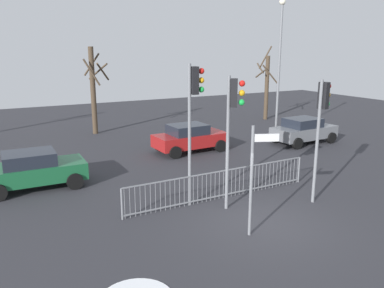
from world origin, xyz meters
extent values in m
plane|color=#2D2D33|center=(0.00, 0.00, 0.00)|extent=(60.00, 60.00, 0.00)
cylinder|color=slate|center=(2.71, 0.58, 2.17)|extent=(0.11, 0.11, 4.34)
cube|color=black|center=(2.87, 0.61, 3.79)|extent=(0.28, 0.36, 0.90)
sphere|color=red|center=(3.12, 0.67, 4.09)|extent=(0.20, 0.20, 0.20)
sphere|color=orange|center=(3.12, 0.67, 3.79)|extent=(0.20, 0.20, 0.20)
sphere|color=green|center=(3.12, 0.67, 3.49)|extent=(0.20, 0.20, 0.20)
cylinder|color=slate|center=(-1.29, 2.41, 2.43)|extent=(0.11, 0.11, 4.86)
cube|color=black|center=(-1.12, 2.39, 4.31)|extent=(0.26, 0.35, 0.90)
sphere|color=red|center=(-0.88, 2.36, 4.61)|extent=(0.20, 0.20, 0.20)
sphere|color=orange|center=(-0.88, 2.36, 4.31)|extent=(0.20, 0.20, 0.20)
sphere|color=green|center=(-0.88, 2.36, 4.01)|extent=(0.20, 0.20, 0.20)
cylinder|color=slate|center=(-0.32, 1.55, 2.25)|extent=(0.11, 0.11, 4.50)
cube|color=black|center=(-0.18, 1.46, 3.95)|extent=(0.36, 0.39, 0.90)
sphere|color=red|center=(0.02, 1.32, 4.25)|extent=(0.20, 0.20, 0.20)
sphere|color=orange|center=(0.02, 1.32, 3.95)|extent=(0.20, 0.20, 0.20)
sphere|color=green|center=(0.02, 1.32, 3.65)|extent=(0.20, 0.20, 0.20)
cylinder|color=slate|center=(-0.79, -0.42, 1.63)|extent=(0.09, 0.09, 3.27)
cube|color=white|center=(-0.43, -0.57, 2.92)|extent=(0.66, 0.29, 0.22)
cube|color=slate|center=(0.00, 2.39, 1.05)|extent=(7.51, 0.15, 0.04)
cube|color=slate|center=(0.00, 2.39, 0.12)|extent=(7.51, 0.15, 0.04)
cylinder|color=slate|center=(-3.66, 2.34, 0.53)|extent=(0.02, 0.02, 1.05)
cylinder|color=slate|center=(-3.49, 2.34, 0.53)|extent=(0.02, 0.02, 1.05)
cylinder|color=slate|center=(-3.31, 2.34, 0.53)|extent=(0.02, 0.02, 1.05)
cylinder|color=slate|center=(-3.13, 2.34, 0.53)|extent=(0.02, 0.02, 1.05)
cylinder|color=slate|center=(-2.95, 2.35, 0.53)|extent=(0.02, 0.02, 1.05)
cylinder|color=slate|center=(-2.77, 2.35, 0.53)|extent=(0.02, 0.02, 1.05)
cylinder|color=slate|center=(-2.59, 2.35, 0.53)|extent=(0.02, 0.02, 1.05)
cylinder|color=slate|center=(-2.41, 2.35, 0.53)|extent=(0.02, 0.02, 1.05)
cylinder|color=slate|center=(-2.23, 2.36, 0.53)|extent=(0.02, 0.02, 1.05)
cylinder|color=slate|center=(-2.06, 2.36, 0.53)|extent=(0.02, 0.02, 1.05)
cylinder|color=slate|center=(-1.88, 2.36, 0.53)|extent=(0.02, 0.02, 1.05)
cylinder|color=slate|center=(-1.70, 2.36, 0.53)|extent=(0.02, 0.02, 1.05)
cylinder|color=slate|center=(-1.52, 2.37, 0.53)|extent=(0.02, 0.02, 1.05)
cylinder|color=slate|center=(-1.34, 2.37, 0.53)|extent=(0.02, 0.02, 1.05)
cylinder|color=slate|center=(-1.16, 2.37, 0.53)|extent=(0.02, 0.02, 1.05)
cylinder|color=slate|center=(-0.98, 2.37, 0.53)|extent=(0.02, 0.02, 1.05)
cylinder|color=slate|center=(-0.80, 2.38, 0.53)|extent=(0.02, 0.02, 1.05)
cylinder|color=slate|center=(-0.63, 2.38, 0.53)|extent=(0.02, 0.02, 1.05)
cylinder|color=slate|center=(-0.45, 2.38, 0.53)|extent=(0.02, 0.02, 1.05)
cylinder|color=slate|center=(-0.27, 2.38, 0.53)|extent=(0.02, 0.02, 1.05)
cylinder|color=slate|center=(-0.09, 2.39, 0.53)|extent=(0.02, 0.02, 1.05)
cylinder|color=slate|center=(0.09, 2.39, 0.53)|extent=(0.02, 0.02, 1.05)
cylinder|color=slate|center=(0.27, 2.39, 0.53)|extent=(0.02, 0.02, 1.05)
cylinder|color=slate|center=(0.45, 2.39, 0.53)|extent=(0.02, 0.02, 1.05)
cylinder|color=slate|center=(0.63, 2.40, 0.53)|extent=(0.02, 0.02, 1.05)
cylinder|color=slate|center=(0.80, 2.40, 0.53)|extent=(0.02, 0.02, 1.05)
cylinder|color=slate|center=(0.98, 2.40, 0.53)|extent=(0.02, 0.02, 1.05)
cylinder|color=slate|center=(1.16, 2.40, 0.53)|extent=(0.02, 0.02, 1.05)
cylinder|color=slate|center=(1.34, 2.41, 0.53)|extent=(0.02, 0.02, 1.05)
cylinder|color=slate|center=(1.52, 2.41, 0.53)|extent=(0.02, 0.02, 1.05)
cylinder|color=slate|center=(1.70, 2.41, 0.53)|extent=(0.02, 0.02, 1.05)
cylinder|color=slate|center=(1.88, 2.41, 0.53)|extent=(0.02, 0.02, 1.05)
cylinder|color=slate|center=(2.05, 2.42, 0.53)|extent=(0.02, 0.02, 1.05)
cylinder|color=slate|center=(2.23, 2.42, 0.53)|extent=(0.02, 0.02, 1.05)
cylinder|color=slate|center=(2.41, 2.42, 0.53)|extent=(0.02, 0.02, 1.05)
cylinder|color=slate|center=(2.59, 2.42, 0.53)|extent=(0.02, 0.02, 1.05)
cylinder|color=slate|center=(2.77, 2.43, 0.53)|extent=(0.02, 0.02, 1.05)
cylinder|color=slate|center=(2.95, 2.43, 0.53)|extent=(0.02, 0.02, 1.05)
cylinder|color=slate|center=(3.13, 2.43, 0.53)|extent=(0.02, 0.02, 1.05)
cylinder|color=slate|center=(3.31, 2.43, 0.53)|extent=(0.02, 0.02, 1.05)
cylinder|color=slate|center=(3.48, 2.44, 0.53)|extent=(0.02, 0.02, 1.05)
cylinder|color=slate|center=(3.66, 2.44, 0.53)|extent=(0.02, 0.02, 1.05)
cylinder|color=slate|center=(-3.75, 2.33, 0.53)|extent=(0.06, 0.06, 1.05)
cylinder|color=slate|center=(3.75, 2.44, 0.53)|extent=(0.06, 0.06, 1.05)
cube|color=#195933|center=(-5.83, 6.75, 0.65)|extent=(3.82, 1.74, 0.65)
cube|color=#1E232D|center=(-5.98, 6.76, 1.20)|extent=(1.92, 1.52, 0.55)
cylinder|color=black|center=(-4.47, 7.59, 0.32)|extent=(0.64, 0.23, 0.64)
cylinder|color=black|center=(-4.49, 5.89, 0.32)|extent=(0.64, 0.23, 0.64)
cube|color=slate|center=(8.80, 7.47, 0.65)|extent=(3.88, 1.88, 0.65)
cube|color=#1E232D|center=(8.65, 7.47, 1.20)|extent=(1.97, 1.59, 0.55)
cylinder|color=black|center=(10.10, 8.39, 0.32)|extent=(0.65, 0.25, 0.64)
cylinder|color=black|center=(10.19, 6.69, 0.32)|extent=(0.65, 0.25, 0.64)
cylinder|color=black|center=(7.41, 8.26, 0.32)|extent=(0.65, 0.25, 0.64)
cylinder|color=black|center=(7.49, 6.56, 0.32)|extent=(0.65, 0.25, 0.64)
cube|color=maroon|center=(2.12, 8.85, 0.65)|extent=(3.87, 1.85, 0.65)
cube|color=#1E232D|center=(1.97, 8.85, 1.20)|extent=(1.96, 1.58, 0.55)
cylinder|color=black|center=(3.44, 9.76, 0.32)|extent=(0.65, 0.25, 0.64)
cylinder|color=black|center=(3.51, 8.06, 0.32)|extent=(0.65, 0.25, 0.64)
cylinder|color=black|center=(0.74, 9.65, 0.32)|extent=(0.65, 0.25, 0.64)
cylinder|color=black|center=(0.81, 7.95, 0.32)|extent=(0.65, 0.25, 0.64)
cylinder|color=slate|center=(8.16, 9.17, 3.88)|extent=(0.14, 0.14, 7.76)
sphere|color=#F2EACC|center=(8.16, 9.17, 7.87)|extent=(0.36, 0.36, 0.36)
cylinder|color=#473828|center=(11.79, 14.74, 2.40)|extent=(0.31, 0.31, 4.80)
cylinder|color=#473828|center=(11.71, 15.33, 3.51)|extent=(1.23, 0.28, 0.71)
cylinder|color=#473828|center=(11.62, 14.15, 3.44)|extent=(1.29, 0.47, 1.45)
cylinder|color=#473828|center=(11.90, 15.19, 4.66)|extent=(1.02, 0.35, 1.71)
cylinder|color=#473828|center=(11.22, 14.89, 3.90)|extent=(0.42, 1.21, 0.73)
cylinder|color=#473828|center=(-1.15, 15.74, 2.72)|extent=(0.32, 0.32, 5.44)
cylinder|color=#473828|center=(-1.27, 15.31, 3.90)|extent=(0.99, 0.39, 1.66)
cylinder|color=#473828|center=(-0.59, 15.26, 3.93)|extent=(1.09, 1.23, 1.16)
cylinder|color=#473828|center=(-0.64, 16.20, 3.90)|extent=(1.05, 1.13, 1.08)
cylinder|color=#473828|center=(-1.02, 16.20, 4.34)|extent=(1.03, 0.38, 1.42)
camera|label=1|loc=(-7.22, -8.93, 5.33)|focal=36.59mm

